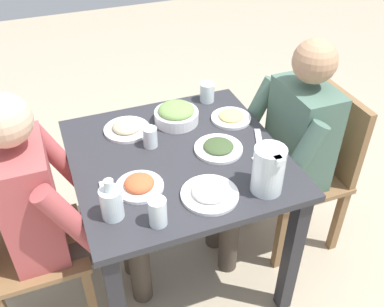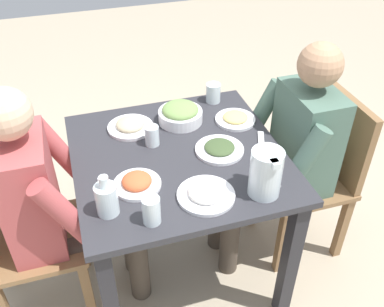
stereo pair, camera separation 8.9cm
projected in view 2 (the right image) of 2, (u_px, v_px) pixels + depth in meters
ground_plane at (181, 265)px, 2.27m from camera, size 8.00×8.00×0.00m
dining_table at (179, 177)px, 1.90m from camera, size 0.87×0.87×0.73m
chair_near at (319, 168)px, 2.15m from camera, size 0.40×0.40×0.85m
chair_far at (12, 236)px, 1.80m from camera, size 0.40×0.40×0.85m
diner_near at (286, 152)px, 2.02m from camera, size 0.48×0.53×1.15m
diner_far at (56, 200)px, 1.76m from camera, size 0.48×0.53×1.15m
water_pitcher at (266, 173)px, 1.58m from camera, size 0.16×0.12×0.19m
salad_bowl at (180, 114)px, 2.00m from camera, size 0.20×0.20×0.09m
plate_rice_curry at (137, 182)px, 1.66m from camera, size 0.18×0.18×0.05m
plate_dolmas at (219, 148)px, 1.83m from camera, size 0.21×0.21×0.04m
plate_beans at (130, 126)px, 1.97m from camera, size 0.21×0.21×0.05m
plate_yoghurt at (206, 193)px, 1.61m from camera, size 0.22×0.22×0.05m
plate_fries at (235, 118)px, 2.02m from camera, size 0.19×0.19×0.04m
water_glass_by_pitcher at (151, 210)px, 1.49m from camera, size 0.06×0.06×0.11m
water_glass_far_right at (213, 93)px, 2.14m from camera, size 0.07×0.07×0.09m
water_glass_far_left at (152, 136)px, 1.85m from camera, size 0.06×0.06×0.09m
oil_carafe at (107, 200)px, 1.52m from camera, size 0.08×0.08×0.16m
salt_shaker at (269, 153)px, 1.78m from camera, size 0.03×0.03×0.05m
fork_near at (261, 143)px, 1.88m from camera, size 0.17×0.09×0.01m
knife_near at (266, 173)px, 1.72m from camera, size 0.19×0.04×0.01m
fork_far at (103, 192)px, 1.63m from camera, size 0.17×0.03×0.01m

